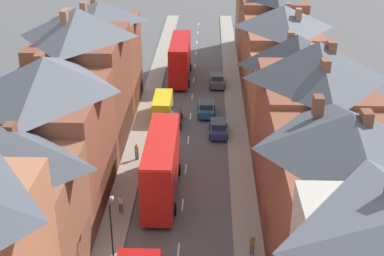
{
  "coord_description": "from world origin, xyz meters",
  "views": [
    {
      "loc": [
        2.02,
        -13.15,
        24.48
      ],
      "look_at": [
        0.39,
        35.74,
        1.48
      ],
      "focal_mm": 50.0,
      "sensor_mm": 36.0,
      "label": 1
    }
  ],
  "objects_px": {
    "street_lamp": "(112,231)",
    "pedestrian_mid_left": "(252,244)",
    "delivery_van": "(163,106)",
    "double_decker_bus_far_approaching": "(161,165)",
    "car_near_silver": "(217,80)",
    "double_decker_bus_lead": "(180,58)",
    "car_parked_left_a": "(173,117)",
    "pedestrian_mid_right": "(121,203)",
    "car_mid_black": "(206,108)",
    "car_parked_left_b": "(218,128)",
    "pedestrian_far_left": "(137,151)"
  },
  "relations": [
    {
      "from": "pedestrian_mid_left",
      "to": "double_decker_bus_far_approaching",
      "type": "bearing_deg",
      "value": 131.5
    },
    {
      "from": "double_decker_bus_far_approaching",
      "to": "double_decker_bus_lead",
      "type": "bearing_deg",
      "value": 90.0
    },
    {
      "from": "double_decker_bus_lead",
      "to": "car_parked_left_a",
      "type": "bearing_deg",
      "value": -89.96
    },
    {
      "from": "car_parked_left_b",
      "to": "pedestrian_mid_right",
      "type": "xyz_separation_m",
      "value": [
        -7.95,
        -14.81,
        0.21
      ]
    },
    {
      "from": "car_parked_left_a",
      "to": "pedestrian_mid_left",
      "type": "distance_m",
      "value": 23.37
    },
    {
      "from": "car_mid_black",
      "to": "car_parked_left_b",
      "type": "bearing_deg",
      "value": -75.8
    },
    {
      "from": "car_parked_left_b",
      "to": "delivery_van",
      "type": "height_order",
      "value": "delivery_van"
    },
    {
      "from": "car_near_silver",
      "to": "pedestrian_mid_left",
      "type": "height_order",
      "value": "pedestrian_mid_left"
    },
    {
      "from": "car_near_silver",
      "to": "double_decker_bus_far_approaching",
      "type": "bearing_deg",
      "value": -100.61
    },
    {
      "from": "double_decker_bus_lead",
      "to": "delivery_van",
      "type": "xyz_separation_m",
      "value": [
        -1.29,
        -12.64,
        -1.48
      ]
    },
    {
      "from": "street_lamp",
      "to": "car_near_silver",
      "type": "bearing_deg",
      "value": 78.48
    },
    {
      "from": "delivery_van",
      "to": "double_decker_bus_far_approaching",
      "type": "bearing_deg",
      "value": -85.46
    },
    {
      "from": "car_parked_left_a",
      "to": "car_parked_left_b",
      "type": "relative_size",
      "value": 1.06
    },
    {
      "from": "car_parked_left_b",
      "to": "pedestrian_far_left",
      "type": "bearing_deg",
      "value": -142.79
    },
    {
      "from": "pedestrian_mid_right",
      "to": "car_parked_left_b",
      "type": "bearing_deg",
      "value": 61.77
    },
    {
      "from": "pedestrian_mid_right",
      "to": "pedestrian_far_left",
      "type": "bearing_deg",
      "value": 89.06
    },
    {
      "from": "pedestrian_mid_left",
      "to": "street_lamp",
      "type": "distance_m",
      "value": 9.94
    },
    {
      "from": "pedestrian_mid_left",
      "to": "car_near_silver",
      "type": "bearing_deg",
      "value": 93.61
    },
    {
      "from": "double_decker_bus_lead",
      "to": "car_mid_black",
      "type": "bearing_deg",
      "value": -73.22
    },
    {
      "from": "car_parked_left_b",
      "to": "car_near_silver",
      "type": "bearing_deg",
      "value": 90.0
    },
    {
      "from": "pedestrian_mid_right",
      "to": "car_near_silver",
      "type": "bearing_deg",
      "value": 74.79
    },
    {
      "from": "pedestrian_mid_right",
      "to": "delivery_van",
      "type": "bearing_deg",
      "value": 84.81
    },
    {
      "from": "car_parked_left_a",
      "to": "pedestrian_mid_right",
      "type": "relative_size",
      "value": 2.72
    },
    {
      "from": "car_parked_left_a",
      "to": "car_parked_left_b",
      "type": "height_order",
      "value": "car_parked_left_a"
    },
    {
      "from": "car_near_silver",
      "to": "pedestrian_far_left",
      "type": "distance_m",
      "value": 21.81
    },
    {
      "from": "double_decker_bus_lead",
      "to": "car_parked_left_b",
      "type": "bearing_deg",
      "value": -73.99
    },
    {
      "from": "pedestrian_mid_right",
      "to": "pedestrian_far_left",
      "type": "relative_size",
      "value": 1.0
    },
    {
      "from": "delivery_van",
      "to": "pedestrian_mid_right",
      "type": "relative_size",
      "value": 3.23
    },
    {
      "from": "double_decker_bus_far_approaching",
      "to": "pedestrian_far_left",
      "type": "distance_m",
      "value": 6.77
    },
    {
      "from": "car_mid_black",
      "to": "street_lamp",
      "type": "xyz_separation_m",
      "value": [
        -6.05,
        -26.77,
        2.41
      ]
    },
    {
      "from": "double_decker_bus_lead",
      "to": "car_parked_left_a",
      "type": "distance_m",
      "value": 14.73
    },
    {
      "from": "street_lamp",
      "to": "pedestrian_mid_left",
      "type": "bearing_deg",
      "value": 11.09
    },
    {
      "from": "street_lamp",
      "to": "delivery_van",
      "type": "bearing_deg",
      "value": 87.48
    },
    {
      "from": "pedestrian_far_left",
      "to": "car_near_silver",
      "type": "bearing_deg",
      "value": 69.03
    },
    {
      "from": "car_parked_left_a",
      "to": "pedestrian_mid_left",
      "type": "bearing_deg",
      "value": -72.42
    },
    {
      "from": "double_decker_bus_far_approaching",
      "to": "pedestrian_mid_left",
      "type": "relative_size",
      "value": 6.71
    },
    {
      "from": "car_mid_black",
      "to": "pedestrian_far_left",
      "type": "relative_size",
      "value": 2.55
    },
    {
      "from": "double_decker_bus_lead",
      "to": "car_parked_left_b",
      "type": "distance_m",
      "value": 17.91
    },
    {
      "from": "double_decker_bus_lead",
      "to": "car_parked_left_b",
      "type": "height_order",
      "value": "double_decker_bus_lead"
    },
    {
      "from": "double_decker_bus_far_approaching",
      "to": "pedestrian_mid_right",
      "type": "distance_m",
      "value": 4.65
    },
    {
      "from": "double_decker_bus_far_approaching",
      "to": "pedestrian_far_left",
      "type": "xyz_separation_m",
      "value": [
        -2.9,
        5.85,
        -1.78
      ]
    },
    {
      "from": "pedestrian_mid_left",
      "to": "pedestrian_mid_right",
      "type": "relative_size",
      "value": 1.0
    },
    {
      "from": "car_near_silver",
      "to": "street_lamp",
      "type": "height_order",
      "value": "street_lamp"
    },
    {
      "from": "double_decker_bus_lead",
      "to": "pedestrian_mid_right",
      "type": "distance_m",
      "value": 32.12
    },
    {
      "from": "pedestrian_mid_right",
      "to": "street_lamp",
      "type": "relative_size",
      "value": 0.29
    },
    {
      "from": "pedestrian_mid_left",
      "to": "pedestrian_mid_right",
      "type": "bearing_deg",
      "value": 153.92
    },
    {
      "from": "delivery_van",
      "to": "car_near_silver",
      "type": "bearing_deg",
      "value": 58.12
    },
    {
      "from": "double_decker_bus_far_approaching",
      "to": "pedestrian_mid_right",
      "type": "bearing_deg",
      "value": -135.05
    },
    {
      "from": "car_parked_left_b",
      "to": "pedestrian_far_left",
      "type": "distance_m",
      "value": 9.8
    },
    {
      "from": "pedestrian_far_left",
      "to": "car_mid_black",
      "type": "bearing_deg",
      "value": 59.55
    }
  ]
}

